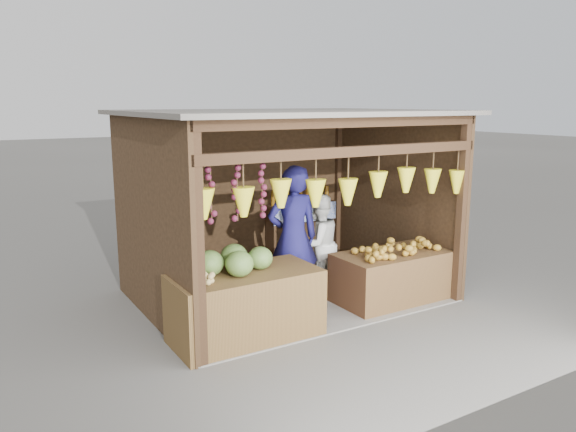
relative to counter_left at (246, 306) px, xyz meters
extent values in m
plane|color=#514F49|center=(1.21, 1.06, -0.41)|extent=(80.00, 80.00, 0.00)
cube|color=slate|center=(1.21, 1.06, -0.40)|extent=(4.00, 3.00, 0.02)
cube|color=black|center=(1.21, 2.56, 0.89)|extent=(4.00, 0.06, 2.60)
cube|color=black|center=(-0.79, 1.06, 0.89)|extent=(0.06, 3.00, 2.60)
cube|color=black|center=(3.21, 1.06, 0.89)|extent=(0.06, 3.00, 2.60)
cube|color=#605B54|center=(1.21, 1.06, 2.22)|extent=(4.30, 3.30, 0.06)
cube|color=black|center=(-0.73, -0.38, 0.89)|extent=(0.11, 0.11, 2.60)
cube|color=black|center=(3.15, -0.38, 0.89)|extent=(0.11, 0.11, 2.60)
cube|color=black|center=(-0.73, 2.50, 0.89)|extent=(0.11, 0.11, 2.60)
cube|color=black|center=(3.15, 2.50, 0.89)|extent=(0.11, 0.11, 2.60)
cube|color=black|center=(1.21, -0.38, 1.79)|extent=(4.00, 0.12, 0.12)
cube|color=black|center=(1.21, -0.38, 2.13)|extent=(4.00, 0.12, 0.12)
cube|color=#382314|center=(2.26, 2.36, 0.64)|extent=(1.25, 0.30, 0.05)
cube|color=#382314|center=(1.68, 2.36, 0.12)|extent=(0.05, 0.28, 1.05)
cube|color=#382314|center=(2.85, 2.36, 0.12)|extent=(0.05, 0.28, 1.05)
cube|color=blue|center=(2.26, 2.20, 0.51)|extent=(1.25, 0.02, 0.30)
cube|color=#50381A|center=(0.00, 0.00, 0.00)|extent=(1.74, 0.85, 0.82)
cube|color=#462817|center=(2.36, 0.11, -0.06)|extent=(1.62, 0.85, 0.70)
cube|color=black|center=(-0.44, 1.18, -0.26)|extent=(0.32, 0.32, 0.30)
imported|color=#191654|center=(1.04, 0.63, 0.57)|extent=(0.79, 0.60, 1.96)
imported|color=white|center=(1.67, 0.95, 0.32)|extent=(0.76, 0.62, 1.47)
imported|color=brown|center=(-0.44, 1.18, 0.47)|extent=(0.59, 0.40, 1.17)
camera|label=1|loc=(-2.81, -5.62, 2.36)|focal=35.00mm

